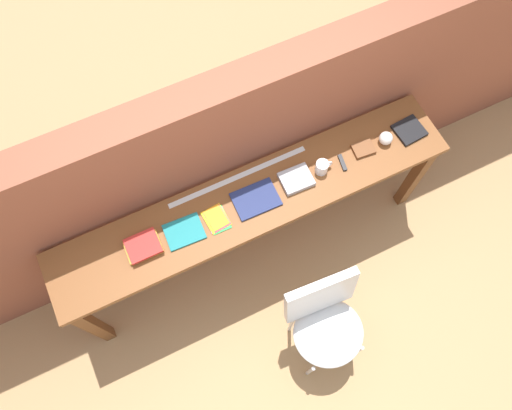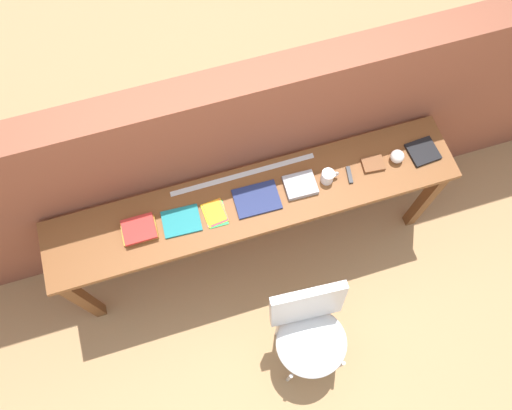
{
  "view_description": "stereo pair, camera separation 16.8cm",
  "coord_description": "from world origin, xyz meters",
  "px_view_note": "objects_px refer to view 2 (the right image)",
  "views": [
    {
      "loc": [
        -0.48,
        -0.75,
        3.59
      ],
      "look_at": [
        0.0,
        0.25,
        0.9
      ],
      "focal_mm": 35.0,
      "sensor_mm": 36.0,
      "label": 1
    },
    {
      "loc": [
        -0.32,
        -0.81,
        3.59
      ],
      "look_at": [
        0.0,
        0.25,
        0.9
      ],
      "focal_mm": 35.0,
      "sensor_mm": 36.0,
      "label": 2
    }
  ],
  "objects_px": {
    "book_stack_leftmost": "(139,230)",
    "book_repair_rightmost": "(423,152)",
    "pamphlet_pile_colourful": "(215,213)",
    "magazine_cycling": "(181,221)",
    "chair_white_moulded": "(310,330)",
    "multitool_folded": "(349,175)",
    "sports_ball_small": "(397,156)",
    "leather_journal_brown": "(373,164)",
    "book_open_centre": "(257,199)",
    "mug": "(328,176)"
  },
  "relations": [
    {
      "from": "chair_white_moulded",
      "to": "book_stack_leftmost",
      "type": "distance_m",
      "value": 1.17
    },
    {
      "from": "multitool_folded",
      "to": "leather_journal_brown",
      "type": "height_order",
      "value": "leather_journal_brown"
    },
    {
      "from": "chair_white_moulded",
      "to": "leather_journal_brown",
      "type": "relative_size",
      "value": 6.86
    },
    {
      "from": "chair_white_moulded",
      "to": "multitool_folded",
      "type": "relative_size",
      "value": 8.1
    },
    {
      "from": "multitool_folded",
      "to": "magazine_cycling",
      "type": "bearing_deg",
      "value": 179.66
    },
    {
      "from": "mug",
      "to": "leather_journal_brown",
      "type": "height_order",
      "value": "mug"
    },
    {
      "from": "book_stack_leftmost",
      "to": "magazine_cycling",
      "type": "distance_m",
      "value": 0.24
    },
    {
      "from": "book_stack_leftmost",
      "to": "leather_journal_brown",
      "type": "bearing_deg",
      "value": 0.33
    },
    {
      "from": "magazine_cycling",
      "to": "sports_ball_small",
      "type": "xyz_separation_m",
      "value": [
        1.35,
        0.01,
        0.03
      ]
    },
    {
      "from": "magazine_cycling",
      "to": "pamphlet_pile_colourful",
      "type": "distance_m",
      "value": 0.2
    },
    {
      "from": "book_stack_leftmost",
      "to": "book_repair_rightmost",
      "type": "distance_m",
      "value": 1.77
    },
    {
      "from": "multitool_folded",
      "to": "leather_journal_brown",
      "type": "relative_size",
      "value": 0.85
    },
    {
      "from": "pamphlet_pile_colourful",
      "to": "book_repair_rightmost",
      "type": "distance_m",
      "value": 1.32
    },
    {
      "from": "book_stack_leftmost",
      "to": "pamphlet_pile_colourful",
      "type": "xyz_separation_m",
      "value": [
        0.44,
        -0.02,
        -0.02
      ]
    },
    {
      "from": "book_stack_leftmost",
      "to": "leather_journal_brown",
      "type": "height_order",
      "value": "book_stack_leftmost"
    },
    {
      "from": "sports_ball_small",
      "to": "magazine_cycling",
      "type": "bearing_deg",
      "value": -179.5
    },
    {
      "from": "book_stack_leftmost",
      "to": "pamphlet_pile_colourful",
      "type": "height_order",
      "value": "book_stack_leftmost"
    },
    {
      "from": "book_stack_leftmost",
      "to": "multitool_folded",
      "type": "bearing_deg",
      "value": -0.74
    },
    {
      "from": "pamphlet_pile_colourful",
      "to": "book_stack_leftmost",
      "type": "bearing_deg",
      "value": 177.46
    },
    {
      "from": "book_open_centre",
      "to": "book_repair_rightmost",
      "type": "relative_size",
      "value": 1.53
    },
    {
      "from": "book_stack_leftmost",
      "to": "book_repair_rightmost",
      "type": "height_order",
      "value": "book_stack_leftmost"
    },
    {
      "from": "book_stack_leftmost",
      "to": "mug",
      "type": "xyz_separation_m",
      "value": [
        1.14,
        -0.0,
        0.02
      ]
    },
    {
      "from": "mug",
      "to": "multitool_folded",
      "type": "height_order",
      "value": "mug"
    },
    {
      "from": "sports_ball_small",
      "to": "book_repair_rightmost",
      "type": "relative_size",
      "value": 0.49
    },
    {
      "from": "chair_white_moulded",
      "to": "sports_ball_small",
      "type": "height_order",
      "value": "sports_ball_small"
    },
    {
      "from": "multitool_folded",
      "to": "sports_ball_small",
      "type": "xyz_separation_m",
      "value": [
        0.31,
        0.02,
        0.03
      ]
    },
    {
      "from": "book_stack_leftmost",
      "to": "magazine_cycling",
      "type": "height_order",
      "value": "book_stack_leftmost"
    },
    {
      "from": "multitool_folded",
      "to": "sports_ball_small",
      "type": "bearing_deg",
      "value": 3.33
    },
    {
      "from": "book_repair_rightmost",
      "to": "multitool_folded",
      "type": "bearing_deg",
      "value": 177.94
    },
    {
      "from": "pamphlet_pile_colourful",
      "to": "sports_ball_small",
      "type": "bearing_deg",
      "value": 1.05
    },
    {
      "from": "book_open_centre",
      "to": "book_repair_rightmost",
      "type": "distance_m",
      "value": 1.07
    },
    {
      "from": "pamphlet_pile_colourful",
      "to": "sports_ball_small",
      "type": "height_order",
      "value": "sports_ball_small"
    },
    {
      "from": "book_open_centre",
      "to": "book_stack_leftmost",
      "type": "bearing_deg",
      "value": -179.16
    },
    {
      "from": "leather_journal_brown",
      "to": "book_open_centre",
      "type": "bearing_deg",
      "value": -173.23
    },
    {
      "from": "multitool_folded",
      "to": "sports_ball_small",
      "type": "height_order",
      "value": "sports_ball_small"
    },
    {
      "from": "book_open_centre",
      "to": "multitool_folded",
      "type": "xyz_separation_m",
      "value": [
        0.58,
        -0.01,
        -0.0
      ]
    },
    {
      "from": "book_open_centre",
      "to": "pamphlet_pile_colourful",
      "type": "bearing_deg",
      "value": -175.67
    },
    {
      "from": "chair_white_moulded",
      "to": "sports_ball_small",
      "type": "distance_m",
      "value": 1.17
    },
    {
      "from": "pamphlet_pile_colourful",
      "to": "mug",
      "type": "height_order",
      "value": "mug"
    },
    {
      "from": "leather_journal_brown",
      "to": "mug",
      "type": "bearing_deg",
      "value": -172.09
    },
    {
      "from": "pamphlet_pile_colourful",
      "to": "magazine_cycling",
      "type": "bearing_deg",
      "value": 177.37
    },
    {
      "from": "book_stack_leftmost",
      "to": "magazine_cycling",
      "type": "relative_size",
      "value": 0.93
    },
    {
      "from": "pamphlet_pile_colourful",
      "to": "leather_journal_brown",
      "type": "relative_size",
      "value": 1.32
    },
    {
      "from": "chair_white_moulded",
      "to": "leather_journal_brown",
      "type": "height_order",
      "value": "leather_journal_brown"
    },
    {
      "from": "pamphlet_pile_colourful",
      "to": "chair_white_moulded",
      "type": "bearing_deg",
      "value": -64.44
    },
    {
      "from": "book_open_centre",
      "to": "multitool_folded",
      "type": "height_order",
      "value": "same"
    },
    {
      "from": "sports_ball_small",
      "to": "book_open_centre",
      "type": "bearing_deg",
      "value": -179.51
    },
    {
      "from": "chair_white_moulded",
      "to": "multitool_folded",
      "type": "height_order",
      "value": "multitool_folded"
    },
    {
      "from": "book_stack_leftmost",
      "to": "sports_ball_small",
      "type": "bearing_deg",
      "value": 0.05
    },
    {
      "from": "sports_ball_small",
      "to": "book_repair_rightmost",
      "type": "height_order",
      "value": "sports_ball_small"
    }
  ]
}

